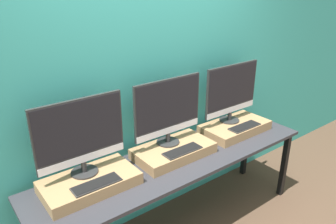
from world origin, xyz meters
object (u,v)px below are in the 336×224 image
monitor_left (80,134)px  keyboard_center (182,151)px  monitor_right (232,91)px  keyboard_left (97,184)px  monitor_center (168,109)px  keyboard_right (245,126)px

monitor_left → keyboard_center: size_ratio=1.92×
keyboard_center → monitor_right: 0.84m
monitor_left → keyboard_left: monitor_left is taller
monitor_center → keyboard_right: (0.76, -0.19, -0.30)m
monitor_center → monitor_right: (0.76, 0.00, 0.00)m
monitor_center → monitor_right: same height
monitor_left → monitor_center: (0.76, 0.00, 0.00)m
keyboard_left → monitor_left: bearing=90.0°
keyboard_left → monitor_right: bearing=7.2°
monitor_left → monitor_center: size_ratio=1.00×
monitor_left → keyboard_left: bearing=-90.0°
monitor_left → monitor_right: (1.52, 0.00, 0.00)m
keyboard_left → keyboard_center: bearing=0.0°
monitor_left → monitor_right: 1.52m
monitor_left → keyboard_right: monitor_left is taller
keyboard_left → monitor_right: (1.52, 0.19, 0.30)m
monitor_left → keyboard_left: size_ratio=1.92×
monitor_left → keyboard_right: bearing=-7.2°
monitor_left → keyboard_center: bearing=-14.1°
keyboard_left → keyboard_center: (0.76, 0.00, 0.00)m
monitor_center → monitor_right: bearing=0.0°
monitor_left → monitor_center: 0.76m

